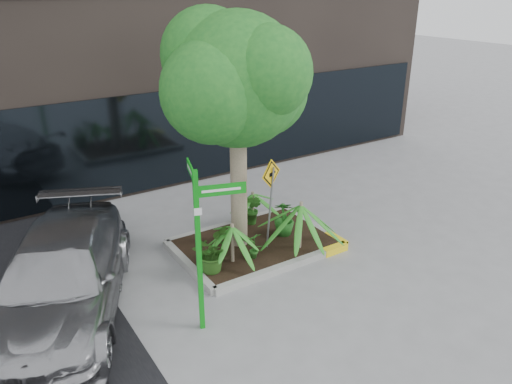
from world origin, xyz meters
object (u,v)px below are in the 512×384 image
tree (237,80)px  street_sign_post (201,233)px  cattle_sign (271,189)px  parked_car (61,278)px

tree → street_sign_post: bearing=-133.5°
street_sign_post → cattle_sign: size_ratio=1.42×
tree → cattle_sign: (0.43, -0.55, -2.13)m
street_sign_post → cattle_sign: bearing=48.6°
parked_car → street_sign_post: (1.87, -1.61, 1.02)m
parked_car → cattle_sign: 4.19m
parked_car → cattle_sign: size_ratio=2.46×
cattle_sign → street_sign_post: bearing=-170.1°
tree → cattle_sign: size_ratio=2.50×
tree → parked_car: tree is taller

